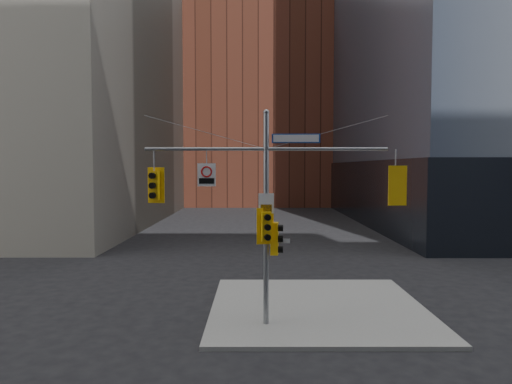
{
  "coord_description": "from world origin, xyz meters",
  "views": [
    {
      "loc": [
        -0.35,
        -13.06,
        5.38
      ],
      "look_at": [
        -0.34,
        2.0,
        4.58
      ],
      "focal_mm": 32.0,
      "sensor_mm": 36.0,
      "label": 1
    }
  ],
  "objects_px": {
    "traffic_light_pole_front": "(266,227)",
    "traffic_light_pole_side": "(276,239)",
    "regulatory_sign_arm": "(207,174)",
    "signal_assembly": "(266,197)",
    "traffic_light_east_arm": "(395,185)",
    "traffic_light_west_arm": "(154,185)",
    "street_sign_blade": "(296,138)"
  },
  "relations": [
    {
      "from": "traffic_light_pole_front",
      "to": "street_sign_blade",
      "type": "xyz_separation_m",
      "value": [
        0.98,
        0.27,
        2.89
      ]
    },
    {
      "from": "traffic_light_pole_front",
      "to": "traffic_light_pole_side",
      "type": "bearing_deg",
      "value": 27.66
    },
    {
      "from": "signal_assembly",
      "to": "traffic_light_pole_side",
      "type": "bearing_deg",
      "value": 0.21
    },
    {
      "from": "traffic_light_pole_side",
      "to": "traffic_light_pole_front",
      "type": "height_order",
      "value": "traffic_light_pole_front"
    },
    {
      "from": "street_sign_blade",
      "to": "regulatory_sign_arm",
      "type": "distance_m",
      "value": 3.17
    },
    {
      "from": "traffic_light_west_arm",
      "to": "regulatory_sign_arm",
      "type": "relative_size",
      "value": 1.58
    },
    {
      "from": "traffic_light_pole_side",
      "to": "traffic_light_pole_front",
      "type": "relative_size",
      "value": 0.9
    },
    {
      "from": "signal_assembly",
      "to": "traffic_light_east_arm",
      "type": "bearing_deg",
      "value": 0.01
    },
    {
      "from": "street_sign_blade",
      "to": "signal_assembly",
      "type": "bearing_deg",
      "value": -176.82
    },
    {
      "from": "signal_assembly",
      "to": "traffic_light_east_arm",
      "type": "distance_m",
      "value": 4.29
    },
    {
      "from": "signal_assembly",
      "to": "traffic_light_pole_side",
      "type": "height_order",
      "value": "signal_assembly"
    },
    {
      "from": "regulatory_sign_arm",
      "to": "traffic_light_east_arm",
      "type": "bearing_deg",
      "value": 4.94
    },
    {
      "from": "traffic_light_west_arm",
      "to": "signal_assembly",
      "type": "bearing_deg",
      "value": 8.63
    },
    {
      "from": "traffic_light_east_arm",
      "to": "street_sign_blade",
      "type": "distance_m",
      "value": 3.64
    },
    {
      "from": "traffic_light_west_arm",
      "to": "regulatory_sign_arm",
      "type": "height_order",
      "value": "regulatory_sign_arm"
    },
    {
      "from": "traffic_light_pole_side",
      "to": "signal_assembly",
      "type": "bearing_deg",
      "value": 97.68
    },
    {
      "from": "signal_assembly",
      "to": "street_sign_blade",
      "type": "distance_m",
      "value": 2.17
    },
    {
      "from": "regulatory_sign_arm",
      "to": "signal_assembly",
      "type": "bearing_deg",
      "value": 5.33
    },
    {
      "from": "traffic_light_pole_side",
      "to": "street_sign_blade",
      "type": "relative_size",
      "value": 0.68
    },
    {
      "from": "signal_assembly",
      "to": "regulatory_sign_arm",
      "type": "height_order",
      "value": "signal_assembly"
    },
    {
      "from": "traffic_light_west_arm",
      "to": "traffic_light_pole_side",
      "type": "distance_m",
      "value": 4.4
    },
    {
      "from": "traffic_light_pole_side",
      "to": "regulatory_sign_arm",
      "type": "distance_m",
      "value": 3.14
    },
    {
      "from": "traffic_light_pole_front",
      "to": "street_sign_blade",
      "type": "relative_size",
      "value": 0.75
    },
    {
      "from": "traffic_light_west_arm",
      "to": "regulatory_sign_arm",
      "type": "bearing_deg",
      "value": 7.73
    },
    {
      "from": "traffic_light_east_arm",
      "to": "traffic_light_pole_front",
      "type": "relative_size",
      "value": 1.09
    },
    {
      "from": "traffic_light_pole_front",
      "to": "signal_assembly",
      "type": "bearing_deg",
      "value": 77.94
    },
    {
      "from": "signal_assembly",
      "to": "regulatory_sign_arm",
      "type": "relative_size",
      "value": 10.58
    },
    {
      "from": "traffic_light_west_arm",
      "to": "traffic_light_pole_front",
      "type": "height_order",
      "value": "traffic_light_west_arm"
    },
    {
      "from": "signal_assembly",
      "to": "traffic_light_west_arm",
      "type": "height_order",
      "value": "signal_assembly"
    },
    {
      "from": "street_sign_blade",
      "to": "traffic_light_pole_side",
      "type": "bearing_deg",
      "value": -176.84
    },
    {
      "from": "traffic_light_west_arm",
      "to": "traffic_light_pole_side",
      "type": "bearing_deg",
      "value": 8.66
    },
    {
      "from": "traffic_light_west_arm",
      "to": "traffic_light_pole_front",
      "type": "distance_m",
      "value": 3.95
    }
  ]
}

